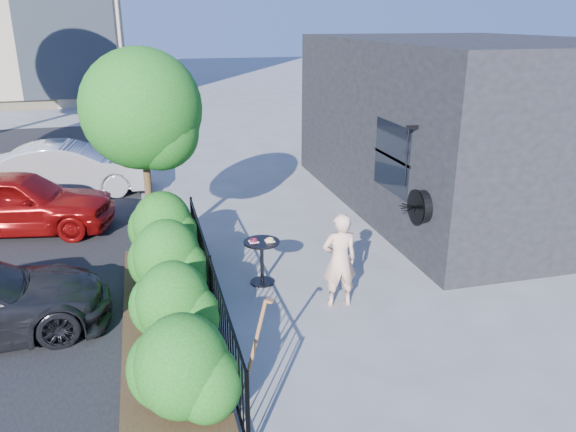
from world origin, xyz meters
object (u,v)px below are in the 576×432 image
object	(u,v)px
shovel	(252,355)
cafe_table	(262,254)
woman	(340,260)
car_silver	(70,169)
car_red	(16,202)
patio_tree	(146,117)

from	to	relation	value
shovel	cafe_table	bearing A→B (deg)	75.80
woman	car_silver	xyz separation A→B (m)	(-4.83, 7.63, -0.10)
woman	car_red	xyz separation A→B (m)	(-5.66, 4.88, -0.09)
woman	shovel	bearing A→B (deg)	51.18
woman	car_silver	bearing A→B (deg)	-54.21
cafe_table	car_silver	distance (m)	7.57
car_red	car_silver	world-z (taller)	car_red
patio_tree	woman	world-z (taller)	patio_tree
patio_tree	cafe_table	distance (m)	3.28
cafe_table	woman	distance (m)	1.52
car_red	woman	bearing A→B (deg)	-120.97
shovel	car_silver	bearing A→B (deg)	107.28
woman	shovel	size ratio (longest dim) A/B	1.15
cafe_table	shovel	world-z (taller)	shovel
cafe_table	car_red	bearing A→B (deg)	140.48
car_red	car_silver	xyz separation A→B (m)	(0.83, 2.75, -0.01)
cafe_table	car_silver	bearing A→B (deg)	119.97
shovel	patio_tree	bearing A→B (deg)	101.67
patio_tree	shovel	xyz separation A→B (m)	(0.98, -4.75, -2.16)
woman	shovel	world-z (taller)	woman
cafe_table	car_red	xyz separation A→B (m)	(-4.61, 3.81, 0.14)
patio_tree	shovel	size ratio (longest dim) A/B	2.88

